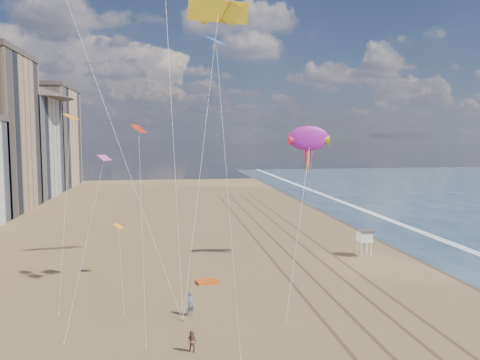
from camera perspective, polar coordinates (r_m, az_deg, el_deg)
name	(u,v)px	position (r m, az deg, el deg)	size (l,w,h in m)	color
wet_sand	(405,238)	(67.35, 19.48, -6.66)	(260.00, 260.00, 0.00)	#42301E
foam	(434,237)	(69.41, 22.56, -6.41)	(260.00, 260.00, 0.00)	white
tracks	(309,262)	(52.10, 8.45, -9.90)	(7.68, 120.00, 0.01)	brown
lifeguard_stand	(365,236)	(55.27, 14.94, -6.64)	(1.69, 1.69, 3.05)	white
grounded_kite	(208,281)	(44.88, -3.97, -12.24)	(2.04, 1.30, 0.23)	#ED5313
show_kite	(309,139)	(50.31, 8.38, 5.01)	(5.49, 8.57, 21.37)	#B11BA6
kite_flyer_a	(191,304)	(37.09, -6.04, -14.75)	(0.69, 0.45, 1.89)	slate
kite_flyer_b	(192,342)	(31.45, -5.85, -19.03)	(0.70, 0.54, 1.43)	brown
small_kites	(134,120)	(42.07, -12.82, 7.19)	(14.87, 10.80, 16.80)	#DC5593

